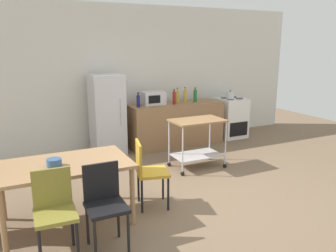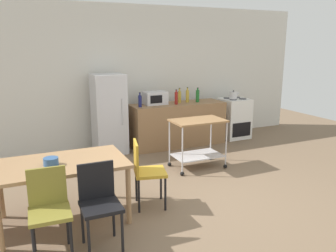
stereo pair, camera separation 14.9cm
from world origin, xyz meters
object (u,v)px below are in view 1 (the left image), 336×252
Objects in this scene: kitchen_cart at (197,135)px; bottle_soy_sauce at (138,101)px; chair_mustard at (148,169)px; kettle at (230,95)px; chair_olive at (54,208)px; microwave at (153,98)px; stove_oven at (231,118)px; bottle_olive_oil at (185,96)px; bottle_wine at (174,98)px; dining_table at (65,170)px; chair_black at (105,201)px; bottle_sparkling_water at (195,96)px; refrigerator at (107,114)px; fruit_bowl at (54,163)px; bottle_soda at (177,97)px.

bottle_soy_sauce is at bearing 113.64° from kitchen_cart.
kettle is (2.98, 2.32, 0.48)m from chair_mustard.
chair_olive is 3.94m from microwave.
stove_oven is 1.34m from bottle_olive_oil.
chair_olive is at bearing -134.12° from bottle_wine.
dining_table is 1.69× the size of chair_black.
chair_black is at bearing -133.36° from bottle_sparkling_water.
refrigerator is 1.71m from bottle_olive_oil.
microwave is at bearing 48.07° from dining_table.
bottle_wine is at bearing -172.13° from bottle_sparkling_water.
fruit_bowl is 4.74m from kettle.
bottle_sparkling_water is at bearing 176.32° from kettle.
bottle_olive_oil is at bearing 173.65° from kettle.
kettle reaches higher than fruit_bowl.
chair_olive is at bearing -99.73° from fruit_bowl.
dining_table is at bearing -150.43° from kettle.
chair_mustard is 2.78× the size of bottle_olive_oil.
stove_oven is 1.15m from bottle_sparkling_water.
chair_olive is 4.39m from bottle_olive_oil.
bottle_olive_oil is at bearing -2.23° from bottle_soda.
kitchen_cart is 1.63m from bottle_sparkling_water.
refrigerator reaches higher than kitchen_cart.
bottle_soda is at bearing -4.35° from microwave.
refrigerator reaches higher than bottle_soda.
bottle_soy_sauce reaches higher than chair_black.
refrigerator is 5.03× the size of bottle_sparkling_water.
bottle_sparkling_water is at bearing -17.03° from bottle_olive_oil.
kettle is (1.42, 0.02, -0.03)m from bottle_wine.
bottle_wine is 1.28× the size of kettle.
chair_mustard is 1.18m from fruit_bowl.
microwave is (0.39, 0.18, 0.01)m from bottle_soy_sauce.
kettle is (2.20, 0.01, -0.02)m from bottle_soy_sauce.
microwave is (2.20, 2.44, 0.36)m from dining_table.
chair_olive reaches higher than kitchen_cart.
dining_table is at bearing -150.10° from stove_oven.
bottle_soy_sauce reaches higher than chair_olive.
bottle_wine is (2.31, 2.95, 0.51)m from chair_black.
refrigerator is at bearing 73.77° from chair_black.
bottle_soy_sauce is at bearing 57.44° from chair_olive.
chair_mustard is 3.21m from bottle_sparkling_water.
bottle_wine reaches higher than chair_black.
kitchen_cart is at bearing -52.33° from refrigerator.
microwave is 1.92× the size of kettle.
bottle_soy_sauce is 3.03m from fruit_bowl.
refrigerator is at bearing 9.22° from chair_mustard.
bottle_soda is (1.51, -0.05, 0.25)m from refrigerator.
kettle is at bearing 29.57° from dining_table.
microwave reaches higher than kettle.
kitchen_cart is at bearing -110.72° from bottle_olive_oil.
stove_oven is at bearing 29.83° from fruit_bowl.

